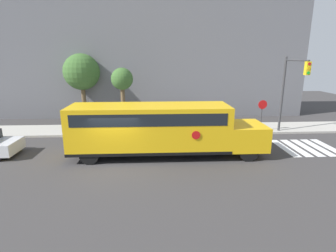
{
  "coord_description": "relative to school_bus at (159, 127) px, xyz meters",
  "views": [
    {
      "loc": [
        2.07,
        -12.95,
        5.38
      ],
      "look_at": [
        2.82,
        1.62,
        1.59
      ],
      "focal_mm": 28.0,
      "sensor_mm": 36.0,
      "label": 1
    }
  ],
  "objects": [
    {
      "name": "tree_far_sidewalk",
      "position": [
        -2.86,
        7.83,
        1.94
      ],
      "size": [
        1.81,
        1.81,
        4.64
      ],
      "color": "brown",
      "rests_on": "ground"
    },
    {
      "name": "stop_sign",
      "position": [
        7.61,
        4.29,
        -0.07
      ],
      "size": [
        0.65,
        0.1,
        2.45
      ],
      "color": "#38383A",
      "rests_on": "ground"
    },
    {
      "name": "traffic_light",
      "position": [
        9.0,
        3.37,
        1.95
      ],
      "size": [
        0.28,
        2.98,
        5.49
      ],
      "color": "#38383A",
      "rests_on": "ground"
    },
    {
      "name": "school_bus",
      "position": [
        0.0,
        0.0,
        0.0
      ],
      "size": [
        10.78,
        2.57,
        2.9
      ],
      "color": "yellow",
      "rests_on": "ground"
    },
    {
      "name": "ground_plane",
      "position": [
        -2.28,
        -1.12,
        -1.67
      ],
      "size": [
        60.0,
        60.0,
        0.0
      ],
      "primitive_type": "plane",
      "color": "#3A3838"
    },
    {
      "name": "sidewalk_strip",
      "position": [
        -2.28,
        5.38,
        -1.59
      ],
      "size": [
        44.0,
        3.0,
        0.15
      ],
      "color": "#B2ADA3",
      "rests_on": "ground"
    },
    {
      "name": "tree_near_sidewalk",
      "position": [
        -6.45,
        9.24,
        2.53
      ],
      "size": [
        3.1,
        3.1,
        5.79
      ],
      "color": "brown",
      "rests_on": "ground"
    },
    {
      "name": "building_backdrop",
      "position": [
        -2.28,
        11.88,
        3.9
      ],
      "size": [
        32.0,
        4.0,
        11.13
      ],
      "color": "slate",
      "rests_on": "ground"
    },
    {
      "name": "crosswalk_stripes",
      "position": [
        9.19,
        0.88,
        -1.66
      ],
      "size": [
        3.3,
        3.2,
        0.01
      ],
      "color": "white",
      "rests_on": "ground"
    }
  ]
}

